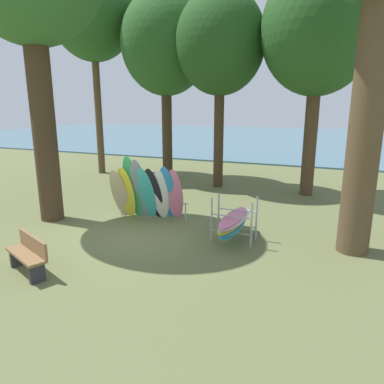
{
  "coord_description": "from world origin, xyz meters",
  "views": [
    {
      "loc": [
        5.26,
        -8.36,
        3.68
      ],
      "look_at": [
        1.26,
        1.31,
        1.1
      ],
      "focal_mm": 33.23,
      "sensor_mm": 36.0,
      "label": 1
    }
  ],
  "objects_px": {
    "tree_far_right_back": "(166,44)",
    "park_bench": "(28,254)",
    "tree_mid_behind": "(319,30)",
    "board_storage_rack": "(234,222)",
    "tree_far_left_back": "(92,10)",
    "leaning_board_pile": "(147,193)",
    "tree_deep_back": "(220,44)"
  },
  "relations": [
    {
      "from": "leaning_board_pile",
      "to": "park_bench",
      "type": "xyz_separation_m",
      "value": [
        -0.63,
        -4.22,
        -0.49
      ]
    },
    {
      "from": "tree_far_right_back",
      "to": "leaning_board_pile",
      "type": "distance_m",
      "value": 8.85
    },
    {
      "from": "tree_mid_behind",
      "to": "leaning_board_pile",
      "type": "height_order",
      "value": "tree_mid_behind"
    },
    {
      "from": "tree_mid_behind",
      "to": "park_bench",
      "type": "height_order",
      "value": "tree_mid_behind"
    },
    {
      "from": "tree_far_left_back",
      "to": "tree_far_right_back",
      "type": "relative_size",
      "value": 1.21
    },
    {
      "from": "tree_far_left_back",
      "to": "tree_deep_back",
      "type": "xyz_separation_m",
      "value": [
        6.99,
        -0.71,
        -2.08
      ]
    },
    {
      "from": "tree_mid_behind",
      "to": "board_storage_rack",
      "type": "xyz_separation_m",
      "value": [
        -1.37,
        -6.23,
        -5.87
      ]
    },
    {
      "from": "tree_deep_back",
      "to": "leaning_board_pile",
      "type": "relative_size",
      "value": 3.48
    },
    {
      "from": "leaning_board_pile",
      "to": "tree_deep_back",
      "type": "bearing_deg",
      "value": 84.96
    },
    {
      "from": "tree_far_right_back",
      "to": "board_storage_rack",
      "type": "bearing_deg",
      "value": -52.05
    },
    {
      "from": "leaning_board_pile",
      "to": "board_storage_rack",
      "type": "relative_size",
      "value": 1.14
    },
    {
      "from": "board_storage_rack",
      "to": "tree_mid_behind",
      "type": "bearing_deg",
      "value": 77.58
    },
    {
      "from": "tree_mid_behind",
      "to": "tree_far_right_back",
      "type": "relative_size",
      "value": 1.01
    },
    {
      "from": "tree_mid_behind",
      "to": "board_storage_rack",
      "type": "relative_size",
      "value": 4.23
    },
    {
      "from": "tree_mid_behind",
      "to": "tree_far_right_back",
      "type": "bearing_deg",
      "value": 173.01
    },
    {
      "from": "tree_far_left_back",
      "to": "tree_mid_behind",
      "type": "bearing_deg",
      "value": -4.06
    },
    {
      "from": "tree_far_right_back",
      "to": "park_bench",
      "type": "bearing_deg",
      "value": -80.27
    },
    {
      "from": "tree_mid_behind",
      "to": "tree_far_left_back",
      "type": "height_order",
      "value": "tree_far_left_back"
    },
    {
      "from": "tree_far_left_back",
      "to": "board_storage_rack",
      "type": "xyz_separation_m",
      "value": [
        9.55,
        -7.01,
        -7.71
      ]
    },
    {
      "from": "board_storage_rack",
      "to": "tree_far_right_back",
      "type": "bearing_deg",
      "value": 127.95
    },
    {
      "from": "board_storage_rack",
      "to": "leaning_board_pile",
      "type": "bearing_deg",
      "value": 168.89
    },
    {
      "from": "tree_far_left_back",
      "to": "tree_deep_back",
      "type": "distance_m",
      "value": 7.33
    },
    {
      "from": "tree_mid_behind",
      "to": "tree_far_left_back",
      "type": "relative_size",
      "value": 0.83
    },
    {
      "from": "tree_far_left_back",
      "to": "leaning_board_pile",
      "type": "distance_m",
      "value": 11.69
    },
    {
      "from": "leaning_board_pile",
      "to": "park_bench",
      "type": "relative_size",
      "value": 1.67
    },
    {
      "from": "tree_far_left_back",
      "to": "tree_far_right_back",
      "type": "distance_m",
      "value": 4.42
    },
    {
      "from": "tree_far_left_back",
      "to": "park_bench",
      "type": "height_order",
      "value": "tree_far_left_back"
    },
    {
      "from": "board_storage_rack",
      "to": "tree_far_left_back",
      "type": "bearing_deg",
      "value": 143.72
    },
    {
      "from": "tree_mid_behind",
      "to": "leaning_board_pile",
      "type": "xyz_separation_m",
      "value": [
        -4.43,
        -5.63,
        -5.48
      ]
    },
    {
      "from": "tree_far_left_back",
      "to": "tree_deep_back",
      "type": "height_order",
      "value": "tree_far_left_back"
    },
    {
      "from": "leaning_board_pile",
      "to": "board_storage_rack",
      "type": "distance_m",
      "value": 3.14
    },
    {
      "from": "tree_mid_behind",
      "to": "tree_far_left_back",
      "type": "distance_m",
      "value": 11.1
    }
  ]
}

